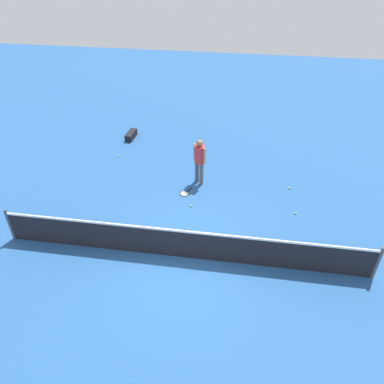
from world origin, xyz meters
name	(u,v)px	position (x,y,z in m)	size (l,w,h in m)	color
ground_plane	(183,257)	(0.00, 0.00, 0.00)	(40.00, 40.00, 0.00)	#265693
court_net	(183,244)	(0.00, 0.00, 0.50)	(10.09, 0.09, 1.07)	#4C4C51
player_near_side	(199,158)	(0.05, -3.69, 1.01)	(0.48, 0.48, 1.70)	#595960
tennis_racket_near_player	(185,193)	(0.44, -2.96, 0.01)	(0.42, 0.60, 0.03)	black
tennis_ball_near_player	(118,155)	(3.47, -5.04, 0.03)	(0.07, 0.07, 0.07)	#C6E033
tennis_ball_by_net	(191,206)	(0.12, -2.27, 0.03)	(0.07, 0.07, 0.07)	#C6E033
tennis_ball_midcourt	(296,213)	(-3.22, -2.38, 0.03)	(0.07, 0.07, 0.07)	#C6E033
tennis_ball_baseline	(289,188)	(-3.09, -3.77, 0.03)	(0.07, 0.07, 0.07)	#C6E033
equipment_bag	(131,135)	(3.37, -6.64, 0.14)	(0.34, 0.82, 0.28)	black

